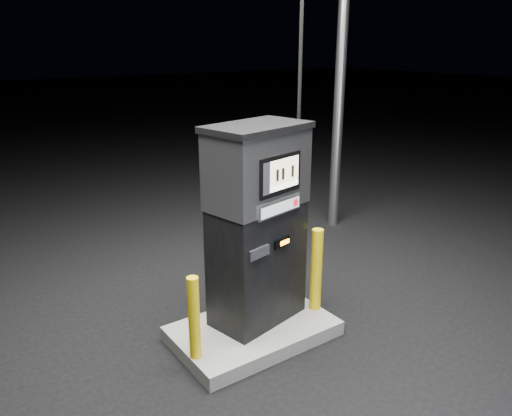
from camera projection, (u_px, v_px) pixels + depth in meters
ground at (253, 337)px, 5.14m from camera, size 80.00×80.00×0.00m
pump_island at (253, 331)px, 5.12m from camera, size 1.60×1.00×0.15m
fuel_dispenser at (258, 224)px, 4.91m from camera, size 1.17×0.79×4.19m
bollard_left at (194, 318)px, 4.45m from camera, size 0.12×0.12×0.80m
bollard_right at (316, 270)px, 5.27m from camera, size 0.15×0.15×0.91m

